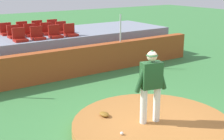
# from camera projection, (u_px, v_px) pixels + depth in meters

# --- Properties ---
(ground_plane) EXTENTS (60.00, 60.00, 0.00)m
(ground_plane) POSITION_uv_depth(u_px,v_px,m) (153.00, 130.00, 7.46)
(ground_plane) COLOR #3A7B3E
(pitchers_mound) EXTENTS (3.94, 3.94, 0.22)m
(pitchers_mound) POSITION_uv_depth(u_px,v_px,m) (153.00, 126.00, 7.43)
(pitchers_mound) COLOR #A46630
(pitchers_mound) RESTS_ON ground_plane
(pitcher) EXTENTS (0.84, 0.37, 1.79)m
(pitcher) POSITION_uv_depth(u_px,v_px,m) (151.00, 81.00, 7.15)
(pitcher) COLOR white
(pitcher) RESTS_ON pitchers_mound
(baseball) EXTENTS (0.07, 0.07, 0.07)m
(baseball) POSITION_uv_depth(u_px,v_px,m) (122.00, 133.00, 6.79)
(baseball) COLOR white
(baseball) RESTS_ON pitchers_mound
(fielding_glove) EXTENTS (0.23, 0.32, 0.11)m
(fielding_glove) POSITION_uv_depth(u_px,v_px,m) (104.00, 114.00, 7.72)
(fielding_glove) COLOR brown
(fielding_glove) RESTS_ON pitchers_mound
(brick_barrier) EXTENTS (12.50, 0.40, 1.11)m
(brick_barrier) POSITION_uv_depth(u_px,v_px,m) (62.00, 64.00, 11.31)
(brick_barrier) COLOR #A0471F
(brick_barrier) RESTS_ON ground_plane
(fence_post_right) EXTENTS (0.06, 0.06, 1.12)m
(fence_post_right) POSITION_uv_depth(u_px,v_px,m) (120.00, 28.00, 12.43)
(fence_post_right) COLOR silver
(fence_post_right) RESTS_ON brick_barrier
(bleacher_platform) EXTENTS (12.36, 3.31, 1.32)m
(bleacher_platform) POSITION_uv_depth(u_px,v_px,m) (38.00, 50.00, 13.22)
(bleacher_platform) COLOR gray
(bleacher_platform) RESTS_ON ground_plane
(stadium_chair_0) EXTENTS (0.48, 0.44, 0.50)m
(stadium_chair_0) POSITION_uv_depth(u_px,v_px,m) (20.00, 37.00, 11.53)
(stadium_chair_0) COLOR maroon
(stadium_chair_0) RESTS_ON bleacher_platform
(stadium_chair_1) EXTENTS (0.48, 0.44, 0.50)m
(stadium_chair_1) POSITION_uv_depth(u_px,v_px,m) (37.00, 35.00, 11.90)
(stadium_chair_1) COLOR maroon
(stadium_chair_1) RESTS_ON bleacher_platform
(stadium_chair_2) EXTENTS (0.48, 0.44, 0.50)m
(stadium_chair_2) POSITION_uv_depth(u_px,v_px,m) (55.00, 34.00, 12.28)
(stadium_chair_2) COLOR maroon
(stadium_chair_2) RESTS_ON bleacher_platform
(stadium_chair_3) EXTENTS (0.48, 0.44, 0.50)m
(stadium_chair_3) POSITION_uv_depth(u_px,v_px,m) (70.00, 32.00, 12.66)
(stadium_chair_3) COLOR maroon
(stadium_chair_3) RESTS_ON bleacher_platform
(stadium_chair_4) EXTENTS (0.48, 0.44, 0.50)m
(stadium_chair_4) POSITION_uv_depth(u_px,v_px,m) (14.00, 34.00, 12.25)
(stadium_chair_4) COLOR maroon
(stadium_chair_4) RESTS_ON bleacher_platform
(stadium_chair_5) EXTENTS (0.48, 0.44, 0.50)m
(stadium_chair_5) POSITION_uv_depth(u_px,v_px,m) (31.00, 32.00, 12.61)
(stadium_chair_5) COLOR maroon
(stadium_chair_5) RESTS_ON bleacher_platform
(stadium_chair_6) EXTENTS (0.48, 0.44, 0.50)m
(stadium_chair_6) POSITION_uv_depth(u_px,v_px,m) (47.00, 31.00, 12.99)
(stadium_chair_6) COLOR maroon
(stadium_chair_6) RESTS_ON bleacher_platform
(stadium_chair_7) EXTENTS (0.48, 0.44, 0.50)m
(stadium_chair_7) POSITION_uv_depth(u_px,v_px,m) (62.00, 29.00, 13.36)
(stadium_chair_7) COLOR maroon
(stadium_chair_7) RESTS_ON bleacher_platform
(stadium_chair_8) EXTENTS (0.48, 0.44, 0.50)m
(stadium_chair_8) POSITION_uv_depth(u_px,v_px,m) (6.00, 31.00, 12.93)
(stadium_chair_8) COLOR maroon
(stadium_chair_8) RESTS_ON bleacher_platform
(stadium_chair_9) EXTENTS (0.48, 0.44, 0.50)m
(stadium_chair_9) POSITION_uv_depth(u_px,v_px,m) (23.00, 30.00, 13.32)
(stadium_chair_9) COLOR maroon
(stadium_chair_9) RESTS_ON bleacher_platform
(stadium_chair_10) EXTENTS (0.48, 0.44, 0.50)m
(stadium_chair_10) POSITION_uv_depth(u_px,v_px,m) (38.00, 28.00, 13.68)
(stadium_chair_10) COLOR maroon
(stadium_chair_10) RESTS_ON bleacher_platform
(stadium_chair_11) EXTENTS (0.48, 0.44, 0.50)m
(stadium_chair_11) POSITION_uv_depth(u_px,v_px,m) (53.00, 27.00, 14.04)
(stadium_chair_11) COLOR maroon
(stadium_chair_11) RESTS_ON bleacher_platform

